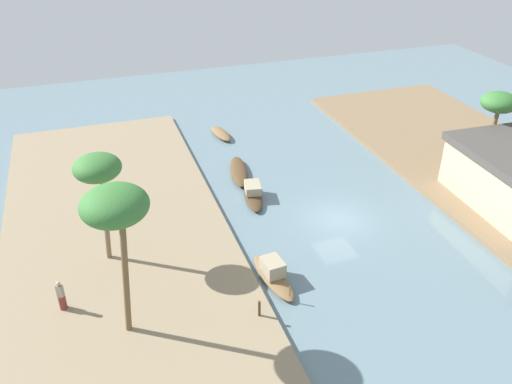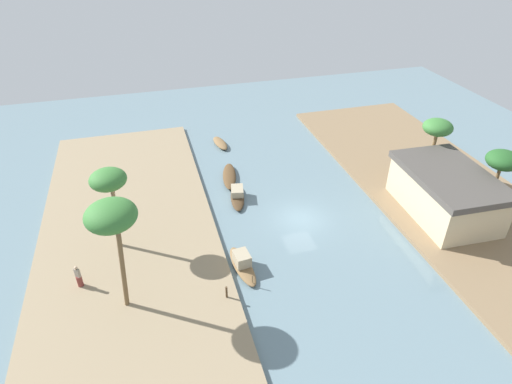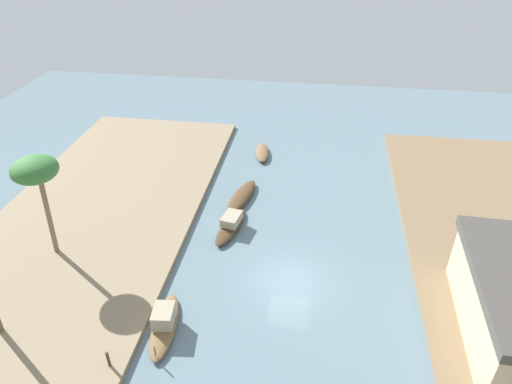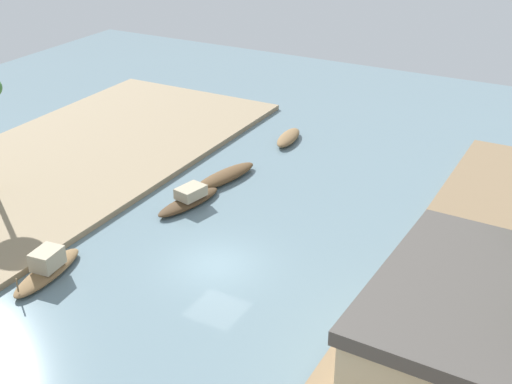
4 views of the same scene
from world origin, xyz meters
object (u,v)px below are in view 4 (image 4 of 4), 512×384
(sampan_downstream_large, at_px, (288,138))
(riverside_building, at_px, (461,330))
(sampan_upstream_small, at_px, (189,199))
(sampan_foreground, at_px, (47,268))
(sampan_near_left_bank, at_px, (225,176))

(sampan_downstream_large, distance_m, riverside_building, 23.50)
(sampan_upstream_small, height_order, riverside_building, riverside_building)
(sampan_downstream_large, xyz_separation_m, sampan_foreground, (19.54, -2.41, 0.17))
(sampan_downstream_large, height_order, sampan_foreground, sampan_foreground)
(sampan_upstream_small, height_order, sampan_near_left_bank, sampan_upstream_small)
(sampan_upstream_small, bearing_deg, riverside_building, 77.59)
(sampan_upstream_small, xyz_separation_m, riverside_building, (6.97, 15.98, 1.87))
(sampan_downstream_large, relative_size, sampan_near_left_bank, 0.70)
(sampan_near_left_bank, relative_size, sampan_foreground, 1.11)
(sampan_foreground, bearing_deg, sampan_upstream_small, 162.52)
(sampan_upstream_small, bearing_deg, sampan_foreground, -0.14)
(sampan_downstream_large, bearing_deg, sampan_upstream_small, -11.74)
(sampan_near_left_bank, distance_m, sampan_foreground, 12.54)
(sampan_foreground, bearing_deg, sampan_downstream_large, 166.77)
(sampan_downstream_large, bearing_deg, sampan_foreground, -15.29)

